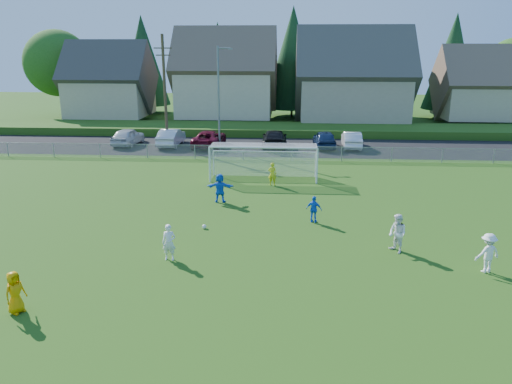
# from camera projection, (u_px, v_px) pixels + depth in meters

# --- Properties ---
(ground) EXTENTS (160.00, 160.00, 0.00)m
(ground) POSITION_uv_depth(u_px,v_px,m) (243.00, 283.00, 19.82)
(ground) COLOR #193D0C
(ground) RESTS_ON ground
(asphalt_lot) EXTENTS (60.00, 60.00, 0.00)m
(asphalt_lot) POSITION_uv_depth(u_px,v_px,m) (270.00, 147.00, 46.12)
(asphalt_lot) COLOR black
(asphalt_lot) RESTS_ON ground
(grass_embankment) EXTENTS (70.00, 6.00, 0.80)m
(grass_embankment) POSITION_uv_depth(u_px,v_px,m) (273.00, 129.00, 53.19)
(grass_embankment) COLOR #1E420F
(grass_embankment) RESTS_ON ground
(soccer_ball) EXTENTS (0.22, 0.22, 0.22)m
(soccer_ball) POSITION_uv_depth(u_px,v_px,m) (204.00, 227.00, 25.61)
(soccer_ball) COLOR white
(soccer_ball) RESTS_ON ground
(referee) EXTENTS (0.78, 0.90, 1.55)m
(referee) POSITION_uv_depth(u_px,v_px,m) (15.00, 292.00, 17.41)
(referee) COLOR orange
(referee) RESTS_ON ground
(player_white_a) EXTENTS (0.60, 0.40, 1.62)m
(player_white_a) POSITION_uv_depth(u_px,v_px,m) (169.00, 242.00, 21.71)
(player_white_a) COLOR white
(player_white_a) RESTS_ON ground
(player_white_b) EXTENTS (1.02, 1.09, 1.80)m
(player_white_b) POSITION_uv_depth(u_px,v_px,m) (397.00, 234.00, 22.49)
(player_white_b) COLOR white
(player_white_b) RESTS_ON ground
(player_white_c) EXTENTS (1.24, 0.95, 1.69)m
(player_white_c) POSITION_uv_depth(u_px,v_px,m) (488.00, 253.00, 20.53)
(player_white_c) COLOR white
(player_white_c) RESTS_ON ground
(player_blue_a) EXTENTS (0.91, 0.59, 1.44)m
(player_blue_a) POSITION_uv_depth(u_px,v_px,m) (314.00, 209.00, 26.36)
(player_blue_a) COLOR blue
(player_blue_a) RESTS_ON ground
(player_blue_b) EXTENTS (1.63, 0.56, 1.75)m
(player_blue_b) POSITION_uv_depth(u_px,v_px,m) (220.00, 188.00, 29.75)
(player_blue_b) COLOR blue
(player_blue_b) RESTS_ON ground
(goalkeeper) EXTENTS (0.62, 0.46, 1.56)m
(goalkeeper) POSITION_uv_depth(u_px,v_px,m) (272.00, 174.00, 33.35)
(goalkeeper) COLOR yellow
(goalkeeper) RESTS_ON ground
(car_a) EXTENTS (2.26, 4.80, 1.59)m
(car_a) POSITION_uv_depth(u_px,v_px,m) (128.00, 136.00, 46.92)
(car_a) COLOR #B9BEC2
(car_a) RESTS_ON ground
(car_b) EXTENTS (1.77, 4.88, 1.60)m
(car_b) POSITION_uv_depth(u_px,v_px,m) (171.00, 137.00, 46.48)
(car_b) COLOR silver
(car_b) RESTS_ON ground
(car_c) EXTENTS (2.73, 5.53, 1.51)m
(car_c) POSITION_uv_depth(u_px,v_px,m) (209.00, 138.00, 46.10)
(car_c) COLOR #590A1D
(car_c) RESTS_ON ground
(car_d) EXTENTS (2.35, 5.52, 1.59)m
(car_d) POSITION_uv_depth(u_px,v_px,m) (274.00, 139.00, 45.77)
(car_d) COLOR black
(car_d) RESTS_ON ground
(car_e) EXTENTS (2.05, 4.72, 1.59)m
(car_e) POSITION_uv_depth(u_px,v_px,m) (325.00, 139.00, 45.65)
(car_e) COLOR #132343
(car_e) RESTS_ON ground
(car_f) EXTENTS (1.71, 4.58, 1.50)m
(car_f) POSITION_uv_depth(u_px,v_px,m) (352.00, 140.00, 45.52)
(car_f) COLOR silver
(car_f) RESTS_ON ground
(soccer_goal) EXTENTS (7.42, 1.90, 2.50)m
(soccer_goal) POSITION_uv_depth(u_px,v_px,m) (264.00, 156.00, 34.71)
(soccer_goal) COLOR white
(soccer_goal) RESTS_ON ground
(chainlink_fence) EXTENTS (52.06, 0.06, 1.20)m
(chainlink_fence) POSITION_uv_depth(u_px,v_px,m) (267.00, 153.00, 40.69)
(chainlink_fence) COLOR gray
(chainlink_fence) RESTS_ON ground
(streetlight) EXTENTS (1.38, 0.18, 9.00)m
(streetlight) POSITION_uv_depth(u_px,v_px,m) (219.00, 95.00, 43.60)
(streetlight) COLOR slate
(streetlight) RESTS_ON ground
(utility_pole) EXTENTS (1.60, 0.26, 10.00)m
(utility_pole) POSITION_uv_depth(u_px,v_px,m) (165.00, 90.00, 44.80)
(utility_pole) COLOR #473321
(utility_pole) RESTS_ON ground
(houses_row) EXTENTS (53.90, 11.45, 13.27)m
(houses_row) POSITION_uv_depth(u_px,v_px,m) (293.00, 60.00, 58.23)
(houses_row) COLOR tan
(houses_row) RESTS_ON ground
(tree_row) EXTENTS (65.98, 12.36, 13.80)m
(tree_row) POSITION_uv_depth(u_px,v_px,m) (285.00, 62.00, 64.42)
(tree_row) COLOR #382616
(tree_row) RESTS_ON ground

